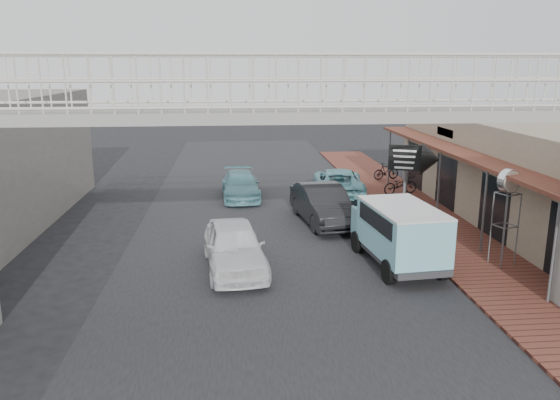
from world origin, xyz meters
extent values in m
plane|color=black|center=(0.00, 0.00, 0.00)|extent=(120.00, 120.00, 0.00)
cube|color=black|center=(0.00, 0.00, 0.01)|extent=(10.00, 60.00, 0.01)
cube|color=brown|center=(6.50, 3.00, 0.05)|extent=(3.00, 40.00, 0.10)
cube|color=gray|center=(11.00, 4.00, 2.00)|extent=(6.00, 18.00, 4.00)
cube|color=brown|center=(7.70, 4.00, 2.90)|extent=(1.80, 18.00, 0.12)
cube|color=silver|center=(8.05, 7.50, 3.30)|extent=(0.08, 2.60, 0.90)
cube|color=#B21914|center=(8.05, 1.00, 3.30)|extent=(0.08, 2.20, 0.80)
cube|color=gray|center=(0.00, -4.00, 5.12)|extent=(14.00, 2.00, 0.24)
cube|color=beige|center=(0.00, -3.05, 5.79)|extent=(14.00, 0.08, 1.10)
cube|color=beige|center=(0.00, -4.95, 5.79)|extent=(14.00, 0.08, 1.10)
imported|color=white|center=(-1.29, 0.36, 0.74)|extent=(2.18, 4.50, 1.48)
imported|color=black|center=(2.27, 5.19, 0.76)|extent=(2.24, 4.82, 1.53)
imported|color=#71BAC3|center=(3.74, 9.58, 0.69)|extent=(2.93, 5.23, 1.38)
imported|color=#65A5AF|center=(-0.93, 9.78, 0.61)|extent=(1.85, 4.26, 1.22)
cylinder|color=black|center=(2.85, 1.57, 0.36)|extent=(0.32, 0.75, 0.73)
cylinder|color=black|center=(4.46, 1.74, 0.36)|extent=(0.32, 0.75, 0.73)
cylinder|color=black|center=(3.14, -1.22, 0.36)|extent=(0.32, 0.75, 0.73)
cylinder|color=black|center=(4.75, -1.05, 0.36)|extent=(0.32, 0.75, 0.73)
cube|color=#7CCAD8|center=(3.83, -0.05, 1.23)|extent=(2.09, 3.49, 1.40)
cube|color=#7CCAD8|center=(3.64, 1.86, 0.99)|extent=(1.77, 1.10, 0.94)
cube|color=black|center=(3.83, -0.05, 1.61)|extent=(2.07, 2.87, 0.52)
cube|color=silver|center=(3.83, -0.05, 1.95)|extent=(2.11, 3.49, 0.06)
imported|color=black|center=(6.75, 9.43, 0.57)|extent=(1.89, 1.08, 0.94)
imported|color=black|center=(7.05, 12.94, 0.55)|extent=(1.56, 0.76, 0.90)
cylinder|color=#59595B|center=(6.67, -0.02, 1.23)|extent=(0.04, 0.04, 2.27)
cylinder|color=#59595B|center=(7.19, 0.15, 1.23)|extent=(0.04, 0.04, 2.27)
cylinder|color=#59595B|center=(6.85, -0.53, 1.23)|extent=(0.04, 0.04, 2.27)
cylinder|color=#59595B|center=(7.36, -0.36, 1.23)|extent=(0.04, 0.04, 2.27)
cylinder|color=silver|center=(7.02, -0.19, 2.75)|extent=(0.78, 0.48, 0.73)
cylinder|color=beige|center=(7.06, -0.32, 2.75)|extent=(0.62, 0.23, 0.65)
cylinder|color=beige|center=(6.97, -0.06, 2.75)|extent=(0.62, 0.23, 0.65)
cylinder|color=#59595B|center=(5.20, 4.12, 1.65)|extent=(0.11, 0.11, 3.10)
cube|color=black|center=(5.19, 4.09, 2.78)|extent=(1.21, 0.56, 0.96)
cone|color=black|center=(6.02, 3.73, 2.78)|extent=(1.05, 1.33, 1.18)
cube|color=white|center=(5.12, 4.08, 2.72)|extent=(0.79, 0.34, 0.64)
camera|label=1|loc=(-1.31, -15.62, 6.12)|focal=35.00mm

